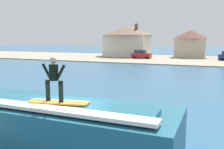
{
  "coord_description": "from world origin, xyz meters",
  "views": [
    {
      "loc": [
        4.99,
        -7.49,
        4.06
      ],
      "look_at": [
        -0.4,
        5.43,
        2.05
      ],
      "focal_mm": 39.6,
      "sensor_mm": 36.0,
      "label": 1
    }
  ],
  "objects_px": {
    "surfboard": "(59,102)",
    "house_with_chimney": "(128,38)",
    "house_small_cottage": "(190,42)",
    "surfer": "(54,77)",
    "car_near_shore": "(141,54)",
    "wave_crest": "(57,124)"
  },
  "relations": [
    {
      "from": "surfboard",
      "to": "house_with_chimney",
      "type": "relative_size",
      "value": 0.18
    },
    {
      "from": "surfer",
      "to": "car_near_shore",
      "type": "xyz_separation_m",
      "value": [
        -8.85,
        42.11,
        -1.82
      ]
    },
    {
      "from": "surfboard",
      "to": "house_small_cottage",
      "type": "distance_m",
      "value": 49.84
    },
    {
      "from": "car_near_shore",
      "to": "surfer",
      "type": "bearing_deg",
      "value": -78.12
    },
    {
      "from": "surfboard",
      "to": "house_with_chimney",
      "type": "distance_m",
      "value": 50.44
    },
    {
      "from": "wave_crest",
      "to": "house_small_cottage",
      "type": "xyz_separation_m",
      "value": [
        0.3,
        49.4,
        2.47
      ]
    },
    {
      "from": "house_with_chimney",
      "to": "house_small_cottage",
      "type": "bearing_deg",
      "value": 5.95
    },
    {
      "from": "surfer",
      "to": "wave_crest",
      "type": "bearing_deg",
      "value": 120.84
    },
    {
      "from": "surfboard",
      "to": "house_small_cottage",
      "type": "xyz_separation_m",
      "value": [
        -0.11,
        49.82,
        1.47
      ]
    },
    {
      "from": "surfer",
      "to": "house_with_chimney",
      "type": "xyz_separation_m",
      "value": [
        -14.02,
        48.39,
        1.46
      ]
    },
    {
      "from": "surfboard",
      "to": "surfer",
      "type": "bearing_deg",
      "value": -163.78
    },
    {
      "from": "house_small_cottage",
      "to": "surfer",
      "type": "bearing_deg",
      "value": -90.03
    },
    {
      "from": "surfboard",
      "to": "house_with_chimney",
      "type": "height_order",
      "value": "house_with_chimney"
    },
    {
      "from": "house_small_cottage",
      "to": "house_with_chimney",
      "type": "bearing_deg",
      "value": -174.05
    },
    {
      "from": "surfboard",
      "to": "house_with_chimney",
      "type": "xyz_separation_m",
      "value": [
        -14.16,
        48.35,
        2.36
      ]
    },
    {
      "from": "surfer",
      "to": "house_small_cottage",
      "type": "bearing_deg",
      "value": 89.97
    },
    {
      "from": "surfer",
      "to": "house_small_cottage",
      "type": "xyz_separation_m",
      "value": [
        0.03,
        49.86,
        0.57
      ]
    },
    {
      "from": "surfboard",
      "to": "car_near_shore",
      "type": "height_order",
      "value": "surfboard"
    },
    {
      "from": "car_near_shore",
      "to": "house_small_cottage",
      "type": "xyz_separation_m",
      "value": [
        8.88,
        7.75,
        2.39
      ]
    },
    {
      "from": "surfboard",
      "to": "house_small_cottage",
      "type": "height_order",
      "value": "house_small_cottage"
    },
    {
      "from": "surfer",
      "to": "house_with_chimney",
      "type": "height_order",
      "value": "house_with_chimney"
    },
    {
      "from": "surfer",
      "to": "car_near_shore",
      "type": "distance_m",
      "value": 43.07
    }
  ]
}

